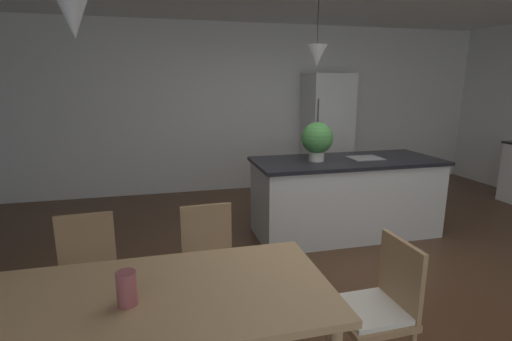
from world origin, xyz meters
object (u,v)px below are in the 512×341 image
Objects in this scene: dining_table at (144,308)px; kitchen_island at (345,196)px; chair_far_right at (210,262)px; chair_kitchen_end at (379,306)px; refrigerator at (327,133)px; chair_far_left at (86,275)px; potted_plant_on_island at (317,139)px; vase_on_dining_table at (127,288)px.

dining_table is 0.87× the size of kitchen_island.
chair_far_right is at bearing -143.02° from kitchen_island.
chair_far_right is at bearing 137.65° from chair_kitchen_end.
refrigerator reaches higher than kitchen_island.
chair_kitchen_end is 0.40× the size of kitchen_island.
chair_kitchen_end reaches higher than dining_table.
potted_plant_on_island is at bearing 30.82° from chair_far_left.
chair_far_left is 1.00m from vase_on_dining_table.
dining_table is at bearing 41.88° from vase_on_dining_table.
dining_table is 2.15× the size of chair_far_right.
chair_far_right is 2.20m from kitchen_island.
chair_kitchen_end is (1.31, 0.00, -0.19)m from dining_table.
kitchen_island is at bearing 36.98° from chair_far_right.
chair_far_right is 5.28× the size of vase_on_dining_table.
refrigerator is (0.61, 1.91, 0.50)m from kitchen_island.
chair_far_right is (0.42, 0.81, -0.19)m from dining_table.
vase_on_dining_table reaches higher than dining_table.
refrigerator is at bearing 55.44° from dining_table.
chair_kitchen_end is 1.99× the size of potted_plant_on_island.
dining_table is at bearing -117.40° from chair_far_right.
refrigerator reaches higher than chair_far_left.
refrigerator is 4.38× the size of potted_plant_on_island.
dining_table is 1.32m from chair_kitchen_end.
kitchen_island reaches higher than chair_far_left.
vase_on_dining_table is (-1.87, -2.20, -0.33)m from potted_plant_on_island.
vase_on_dining_table is (-2.85, -4.11, -0.14)m from refrigerator.
kitchen_island is at bearing 44.40° from dining_table.
refrigerator is at bearing 69.90° from chair_kitchen_end.
chair_kitchen_end is 1.42m from vase_on_dining_table.
chair_far_right is (0.84, 0.00, 0.00)m from chair_far_left.
potted_plant_on_island is (-0.38, -0.00, 0.69)m from kitchen_island.
dining_table is at bearing -130.12° from potted_plant_on_island.
chair_kitchen_end is at bearing -112.28° from kitchen_island.
refrigerator is 11.62× the size of vase_on_dining_table.
kitchen_island is 4.93× the size of potted_plant_on_island.
vase_on_dining_table reaches higher than chair_kitchen_end.
potted_plant_on_island is (-0.99, -1.91, 0.19)m from refrigerator.
chair_far_right is 2.03m from potted_plant_on_island.
chair_far_left is at bearing -180.00° from chair_far_right.
chair_kitchen_end is at bearing -25.05° from chair_far_left.
potted_plant_on_island reaches higher than chair_far_right.
chair_far_left is 5.28× the size of vase_on_dining_table.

